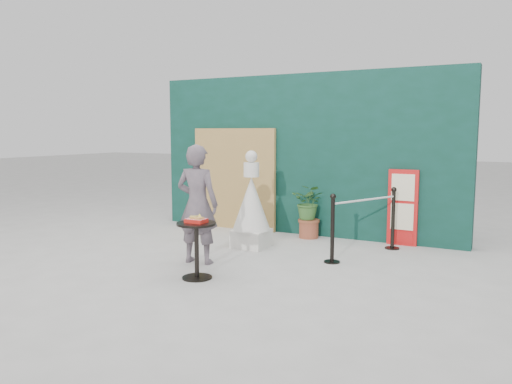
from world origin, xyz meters
name	(u,v)px	position (x,y,z in m)	size (l,w,h in m)	color
ground	(215,274)	(0.00, 0.00, 0.00)	(60.00, 60.00, 0.00)	#ADAAA5
back_wall	(304,155)	(0.00, 3.15, 1.50)	(6.00, 0.30, 3.00)	#0A3025
bamboo_fence	(234,179)	(-1.40, 2.94, 1.00)	(1.80, 0.08, 2.00)	tan
woman	(197,204)	(-0.54, 0.37, 0.88)	(0.64, 0.42, 1.75)	#66585F
menu_board	(403,208)	(1.90, 2.95, 0.65)	(0.50, 0.07, 1.30)	red
statue	(251,208)	(-0.32, 1.64, 0.66)	(0.63, 0.63, 1.63)	silver
cafe_table	(197,241)	(-0.10, -0.29, 0.50)	(0.52, 0.52, 0.75)	black
food_basket	(196,220)	(-0.10, -0.29, 0.79)	(0.26, 0.19, 0.11)	red
planter	(309,207)	(0.27, 2.77, 0.57)	(0.58, 0.50, 0.98)	brown
stanchion_barrier	(364,224)	(1.52, 1.96, 0.49)	(0.84, 1.54, 1.03)	black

